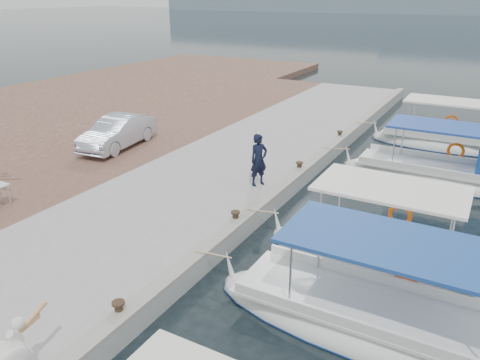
% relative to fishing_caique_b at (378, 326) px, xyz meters
% --- Properties ---
extents(ground, '(400.00, 400.00, 0.00)m').
position_rel_fishing_caique_b_xyz_m(ground, '(-4.47, 0.71, -0.12)').
color(ground, black).
rests_on(ground, ground).
extents(concrete_quay, '(6.00, 40.00, 0.50)m').
position_rel_fishing_caique_b_xyz_m(concrete_quay, '(-7.47, 5.71, 0.13)').
color(concrete_quay, gray).
rests_on(concrete_quay, ground).
extents(quay_curb, '(0.44, 40.00, 0.12)m').
position_rel_fishing_caique_b_xyz_m(quay_curb, '(-4.69, 5.71, 0.44)').
color(quay_curb, gray).
rests_on(quay_curb, concrete_quay).
extents(cobblestone_strip, '(4.00, 40.00, 0.50)m').
position_rel_fishing_caique_b_xyz_m(cobblestone_strip, '(-12.47, 5.71, 0.13)').
color(cobblestone_strip, brown).
rests_on(cobblestone_strip, ground).
extents(fishing_caique_b, '(7.77, 2.39, 2.83)m').
position_rel_fishing_caique_b_xyz_m(fishing_caique_b, '(0.00, 0.00, 0.00)').
color(fishing_caique_b, silver).
rests_on(fishing_caique_b, ground).
extents(fishing_caique_c, '(6.29, 2.33, 2.83)m').
position_rel_fishing_caique_b_xyz_m(fishing_caique_c, '(-0.73, 2.87, 0.00)').
color(fishing_caique_c, silver).
rests_on(fishing_caique_c, ground).
extents(fishing_caique_d, '(7.79, 2.31, 2.83)m').
position_rel_fishing_caique_b_xyz_m(fishing_caique_d, '(0.12, 9.94, 0.06)').
color(fishing_caique_d, silver).
rests_on(fishing_caique_d, ground).
extents(fishing_caique_e, '(6.40, 2.24, 2.83)m').
position_rel_fishing_caique_b_xyz_m(fishing_caique_e, '(-0.68, 14.78, 0.00)').
color(fishing_caique_e, silver).
rests_on(fishing_caique_e, ground).
extents(mooring_bollards, '(0.28, 20.28, 0.33)m').
position_rel_fishing_caique_b_xyz_m(mooring_bollards, '(-4.82, 2.21, 0.57)').
color(mooring_bollards, black).
rests_on(mooring_bollards, concrete_quay).
extents(pelican, '(0.65, 1.54, 1.19)m').
position_rel_fishing_caique_b_xyz_m(pelican, '(-5.08, -5.18, 0.99)').
color(pelican, tan).
rests_on(pelican, concrete_quay).
extents(fisherman, '(0.72, 0.81, 1.86)m').
position_rel_fishing_caique_b_xyz_m(fisherman, '(-5.53, 5.13, 1.31)').
color(fisherman, black).
rests_on(fisherman, concrete_quay).
extents(parked_car, '(1.93, 4.30, 1.37)m').
position_rel_fishing_caique_b_xyz_m(parked_car, '(-12.94, 6.05, 1.06)').
color(parked_car, silver).
rests_on(parked_car, cobblestone_strip).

